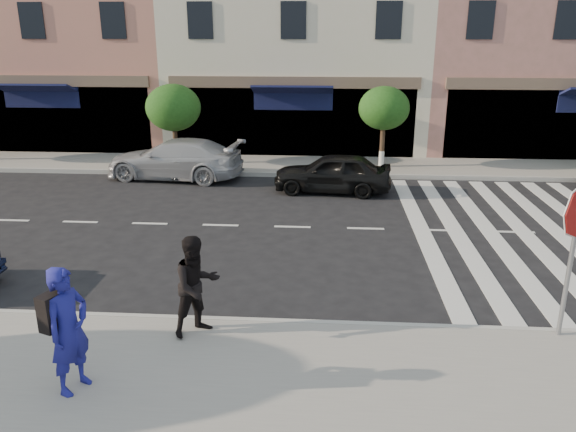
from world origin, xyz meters
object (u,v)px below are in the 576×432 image
object	(u,v)px
walker	(197,286)
car_far_left	(175,159)
photographer	(69,330)
car_far_mid	(332,173)

from	to	relation	value
walker	car_far_left	xyz separation A→B (m)	(-3.32, 11.04, -0.32)
photographer	car_far_mid	size ratio (longest dim) A/B	0.50
walker	car_far_left	bearing A→B (deg)	65.47
walker	car_far_mid	distance (m)	9.89
photographer	car_far_mid	distance (m)	11.94
walker	car_far_left	size ratio (longest dim) A/B	0.36
photographer	car_far_left	xyz separation A→B (m)	(-1.87, 12.74, -0.39)
car_far_mid	car_far_left	bearing A→B (deg)	-99.27
photographer	car_far_mid	bearing A→B (deg)	2.98
walker	photographer	bearing A→B (deg)	-171.58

